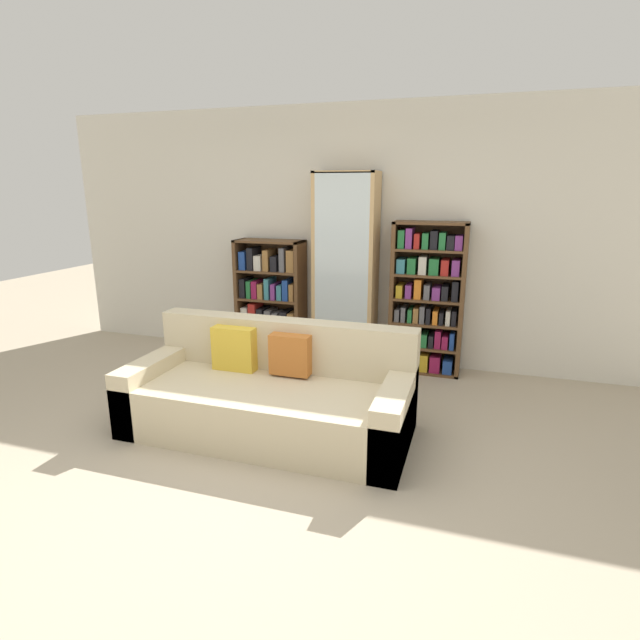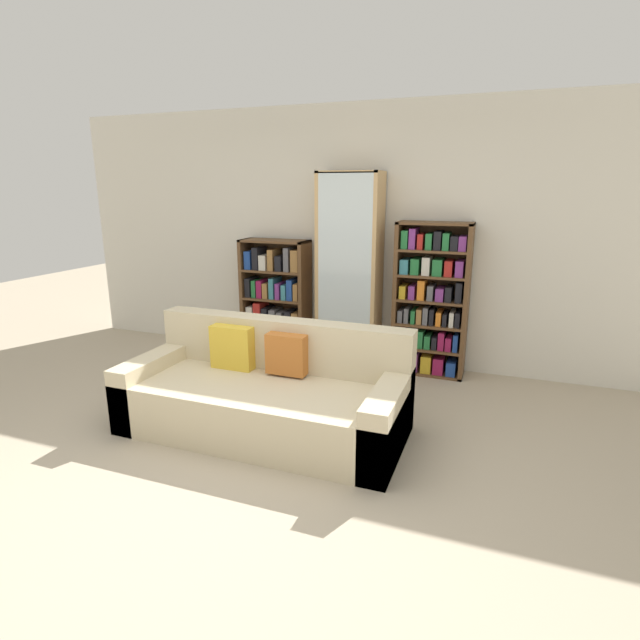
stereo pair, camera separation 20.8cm
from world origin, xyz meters
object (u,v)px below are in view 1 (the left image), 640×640
display_cabinet (346,272)px  bookshelf_left (271,301)px  couch (270,396)px  bookshelf_right (427,300)px  wine_bottle (359,386)px

display_cabinet → bookshelf_left: bearing=178.9°
bookshelf_left → display_cabinet: 0.95m
couch → display_cabinet: 1.85m
bookshelf_left → bookshelf_right: (1.73, 0.00, 0.12)m
bookshelf_right → couch: bearing=-120.3°
couch → wine_bottle: couch is taller
display_cabinet → bookshelf_right: (0.85, 0.02, -0.25)m
couch → bookshelf_left: size_ratio=1.67×
display_cabinet → couch: bearing=-95.0°
couch → bookshelf_right: (1.00, 1.72, 0.47)m
bookshelf_left → wine_bottle: bookshelf_left is taller
display_cabinet → bookshelf_right: display_cabinet is taller
bookshelf_left → wine_bottle: size_ratio=3.41×
bookshelf_left → wine_bottle: (1.28, -1.01, -0.47)m
display_cabinet → wine_bottle: (0.40, -1.00, -0.84)m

